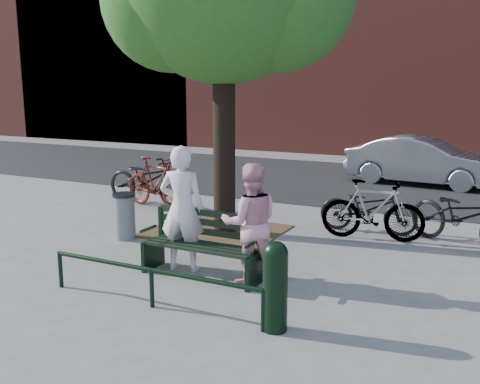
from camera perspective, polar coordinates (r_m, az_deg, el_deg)
The scene contains 15 objects.
ground at distance 7.77m, azimuth -4.11°, elevation -8.98°, with size 90.00×90.00×0.00m, color gray.
dirt_pit at distance 10.06m, azimuth -2.65°, elevation -4.16°, with size 2.40×2.00×0.02m, color brown.
road at distance 15.47m, azimuth 12.09°, elevation 1.06°, with size 40.00×7.00×0.01m, color black.
park_bench at distance 7.69m, azimuth -3.86°, elevation -5.45°, with size 1.74×0.54×0.97m.
guard_railing at distance 6.70m, azimuth -9.43°, elevation -8.83°, with size 3.06×0.06×0.51m.
person_left at distance 7.84m, azimuth -6.19°, elevation -1.78°, with size 0.68×0.44×1.85m, color silver.
person_right at distance 7.34m, azimuth 1.13°, elevation -3.36°, with size 0.81×0.63×1.67m, color pink.
bollard at distance 5.98m, azimuth 3.78°, elevation -9.68°, with size 0.28×0.28×1.03m.
litter_bin at distance 9.71m, azimuth -12.21°, elevation -2.50°, with size 0.40×0.40×0.82m.
bicycle_a at distance 12.39m, azimuth -9.85°, elevation 1.30°, with size 0.76×2.18×1.14m, color black.
bicycle_b at distance 11.98m, azimuth -8.97°, elevation 0.96°, with size 0.53×1.89×1.14m, color #53130B.
bicycle_c at distance 10.16m, azimuth 13.51°, elevation -1.65°, with size 0.62×1.78×0.94m, color black.
bicycle_d at distance 9.69m, azimuth 13.98°, elevation -1.89°, with size 0.50×1.78×1.07m, color gray.
bicycle_e at distance 9.74m, azimuth 22.70°, elevation -2.35°, with size 0.71×2.05×1.08m, color black.
parked_car at distance 15.44m, azimuth 18.87°, elevation 3.15°, with size 1.40×4.01×1.32m, color gray.
Camera 1 is at (3.73, -6.27, 2.69)m, focal length 40.00 mm.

